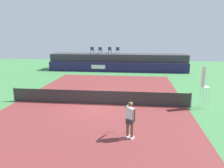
# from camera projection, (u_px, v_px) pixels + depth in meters

# --- Properties ---
(ground_plane) EXTENTS (48.00, 48.00, 0.00)m
(ground_plane) POSITION_uv_depth(u_px,v_px,m) (105.00, 93.00, 18.52)
(ground_plane) COLOR #3D7A42
(court_inner) EXTENTS (12.00, 22.00, 0.00)m
(court_inner) POSITION_uv_depth(u_px,v_px,m) (99.00, 104.00, 15.61)
(court_inner) COLOR maroon
(court_inner) RESTS_ON ground
(sponsor_wall) EXTENTS (18.00, 0.22, 1.20)m
(sponsor_wall) POSITION_uv_depth(u_px,v_px,m) (117.00, 67.00, 28.57)
(sponsor_wall) COLOR #231E4C
(sponsor_wall) RESTS_ON ground
(spectator_platform) EXTENTS (18.00, 2.80, 2.20)m
(spectator_platform) POSITION_uv_depth(u_px,v_px,m) (118.00, 62.00, 30.20)
(spectator_platform) COLOR #38383D
(spectator_platform) RESTS_ON ground
(spectator_chair_far_left) EXTENTS (0.46, 0.46, 0.89)m
(spectator_chair_far_left) POSITION_uv_depth(u_px,v_px,m) (92.00, 50.00, 30.19)
(spectator_chair_far_left) COLOR #2D3D56
(spectator_chair_far_left) RESTS_ON spectator_platform
(spectator_chair_left) EXTENTS (0.46, 0.46, 0.89)m
(spectator_chair_left) POSITION_uv_depth(u_px,v_px,m) (100.00, 50.00, 29.87)
(spectator_chair_left) COLOR #2D3D56
(spectator_chair_left) RESTS_ON spectator_platform
(spectator_chair_center) EXTENTS (0.45, 0.45, 0.89)m
(spectator_chair_center) POSITION_uv_depth(u_px,v_px,m) (110.00, 50.00, 30.17)
(spectator_chair_center) COLOR #2D3D56
(spectator_chair_center) RESTS_ON spectator_platform
(spectator_chair_right) EXTENTS (0.47, 0.47, 0.89)m
(spectator_chair_right) POSITION_uv_depth(u_px,v_px,m) (118.00, 50.00, 29.71)
(spectator_chair_right) COLOR #2D3D56
(spectator_chair_right) RESTS_ON spectator_platform
(umpire_chair) EXTENTS (0.52, 0.52, 2.76)m
(umpire_chair) POSITION_uv_depth(u_px,v_px,m) (204.00, 84.00, 14.45)
(umpire_chair) COLOR white
(umpire_chair) RESTS_ON ground
(tennis_net) EXTENTS (12.40, 0.02, 0.95)m
(tennis_net) POSITION_uv_depth(u_px,v_px,m) (98.00, 97.00, 15.51)
(tennis_net) COLOR #2D2D2D
(tennis_net) RESTS_ON ground
(net_post_near) EXTENTS (0.10, 0.10, 1.00)m
(net_post_near) POSITION_uv_depth(u_px,v_px,m) (14.00, 94.00, 16.21)
(net_post_near) COLOR #4C4C51
(net_post_near) RESTS_ON ground
(net_post_far) EXTENTS (0.10, 0.10, 1.00)m
(net_post_far) POSITION_uv_depth(u_px,v_px,m) (191.00, 100.00, 14.79)
(net_post_far) COLOR #4C4C51
(net_post_far) RESTS_ON ground
(tennis_player) EXTENTS (0.68, 1.26, 1.77)m
(tennis_player) POSITION_uv_depth(u_px,v_px,m) (130.00, 118.00, 10.30)
(tennis_player) COLOR white
(tennis_player) RESTS_ON court_inner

